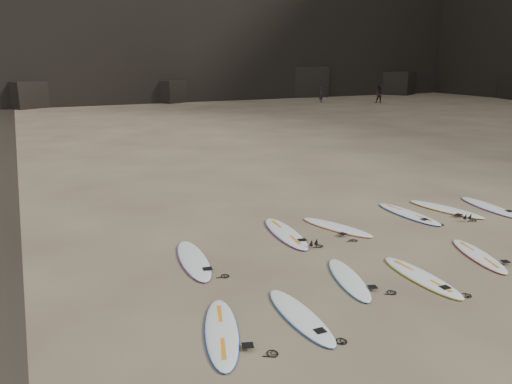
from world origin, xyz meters
The scene contains 14 objects.
ground centered at (0.00, 0.00, 0.00)m, with size 240.00×240.00×0.00m, color #897559.
surfboard_0 centered at (-3.91, -0.74, 0.04)m, with size 0.58×2.40×0.09m, color white.
surfboard_1 centered at (-2.39, -0.85, 0.04)m, with size 0.56×2.33×0.08m, color white.
surfboard_2 centered at (-0.63, 0.09, 0.04)m, with size 0.53×2.23×0.08m, color white.
surfboard_3 centered at (0.87, -0.51, 0.04)m, with size 0.57×2.38×0.09m, color white.
surfboard_4 centered at (3.00, -0.17, 0.04)m, with size 0.53×2.22×0.08m, color white.
surfboard_5 centered at (-3.33, 2.53, 0.05)m, with size 0.62×2.59×0.09m, color white.
surfboard_6 centered at (-0.47, 3.22, 0.05)m, with size 0.64×2.68×0.10m, color white.
surfboard_7 centered at (1.08, 3.04, 0.04)m, with size 0.56×2.35×0.08m, color white.
surfboard_8 centered at (3.76, 3.13, 0.05)m, with size 0.61×2.54×0.09m, color white.
surfboard_9 centered at (5.16, 3.01, 0.05)m, with size 0.61×2.55×0.09m, color white.
surfboard_10 centered at (6.60, 2.60, 0.04)m, with size 0.59×2.45×0.09m, color white.
person_a centered at (22.79, 37.87, 0.78)m, with size 0.57×0.37×1.56m, color black.
person_b centered at (27.69, 34.29, 0.95)m, with size 0.93×0.72×1.90m, color black.
Camera 1 is at (-6.69, -8.02, 4.67)m, focal length 35.00 mm.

